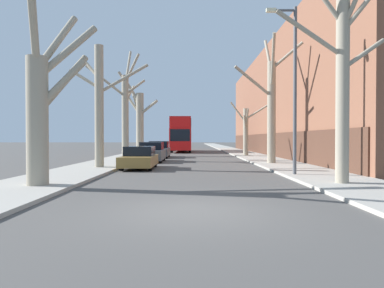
{
  "coord_description": "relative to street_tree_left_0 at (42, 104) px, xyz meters",
  "views": [
    {
      "loc": [
        -0.02,
        -8.17,
        1.74
      ],
      "look_at": [
        0.05,
        31.44,
        1.11
      ],
      "focal_mm": 32.0,
      "sensor_mm": 36.0,
      "label": 1
    }
  ],
  "objects": [
    {
      "name": "ground_plane",
      "position": [
        5.26,
        -3.85,
        -2.94
      ],
      "size": [
        300.0,
        300.0,
        0.0
      ],
      "primitive_type": "plane",
      "color": "#4C4947"
    },
    {
      "name": "sidewalk_left",
      "position": [
        -0.56,
        46.15,
        -2.88
      ],
      "size": [
        3.35,
        120.0,
        0.12
      ],
      "primitive_type": "cube",
      "color": "#A39E93",
      "rests_on": "ground"
    },
    {
      "name": "sidewalk_right",
      "position": [
        11.09,
        46.15,
        -2.88
      ],
      "size": [
        3.35,
        120.0,
        0.12
      ],
      "primitive_type": "cube",
      "color": "#A39E93",
      "rests_on": "ground"
    },
    {
      "name": "building_facade_right",
      "position": [
        17.75,
        24.32,
        2.64
      ],
      "size": [
        10.08,
        44.69,
        11.19
      ],
      "color": "brown",
      "rests_on": "ground"
    },
    {
      "name": "street_tree_left_0",
      "position": [
        0.0,
        0.0,
        0.0
      ],
      "size": [
        2.19,
        3.51,
        6.64
      ],
      "color": "gray",
      "rests_on": "ground"
    },
    {
      "name": "street_tree_left_1",
      "position": [
        -0.03,
        7.52,
        0.8
      ],
      "size": [
        4.56,
        1.62,
        7.04
      ],
      "color": "gray",
      "rests_on": "ground"
    },
    {
      "name": "street_tree_left_2",
      "position": [
        -0.0,
        14.78,
        1.06
      ],
      "size": [
        4.19,
        3.57,
        9.08
      ],
      "color": "gray",
      "rests_on": "ground"
    },
    {
      "name": "street_tree_left_3",
      "position": [
        -0.1,
        22.32,
        0.79
      ],
      "size": [
        4.12,
        2.3,
        8.46
      ],
      "color": "gray",
      "rests_on": "ground"
    },
    {
      "name": "street_tree_right_0",
      "position": [
        10.72,
        0.43,
        1.01
      ],
      "size": [
        4.33,
        1.8,
        7.82
      ],
      "color": "gray",
      "rests_on": "ground"
    },
    {
      "name": "street_tree_right_1",
      "position": [
        10.52,
        10.79,
        1.1
      ],
      "size": [
        4.44,
        4.33,
        8.87
      ],
      "color": "gray",
      "rests_on": "ground"
    },
    {
      "name": "street_tree_right_2",
      "position": [
        10.47,
        21.08,
        -0.3
      ],
      "size": [
        3.55,
        2.46,
        5.35
      ],
      "color": "gray",
      "rests_on": "ground"
    },
    {
      "name": "double_decker_bus",
      "position": [
        3.86,
        33.13,
        -0.46
      ],
      "size": [
        2.58,
        11.09,
        4.36
      ],
      "color": "red",
      "rests_on": "ground"
    },
    {
      "name": "parked_car_0",
      "position": [
        2.2,
        7.74,
        -2.32
      ],
      "size": [
        1.8,
        4.04,
        1.29
      ],
      "color": "olive",
      "rests_on": "ground"
    },
    {
      "name": "parked_car_1",
      "position": [
        2.2,
        13.73,
        -2.24
      ],
      "size": [
        1.83,
        4.3,
        1.47
      ],
      "color": "#4C5156",
      "rests_on": "ground"
    },
    {
      "name": "parked_car_2",
      "position": [
        2.2,
        19.34,
        -2.24
      ],
      "size": [
        1.87,
        4.31,
        1.5
      ],
      "color": "#4C5156",
      "rests_on": "ground"
    },
    {
      "name": "lamp_post",
      "position": [
        9.81,
        3.51,
        1.36
      ],
      "size": [
        1.4,
        0.2,
        7.68
      ],
      "color": "#4C4F54",
      "rests_on": "ground"
    }
  ]
}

